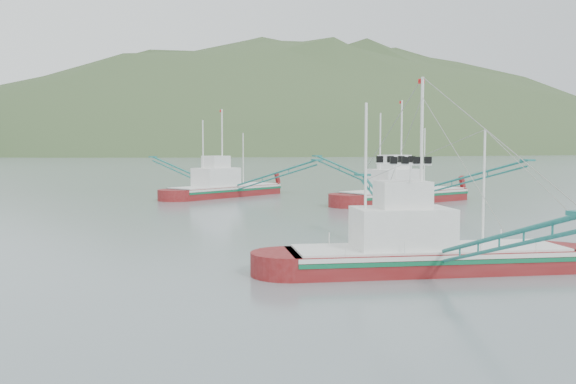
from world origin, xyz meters
name	(u,v)px	position (x,y,z in m)	size (l,w,h in m)	color
ground	(344,266)	(0.00, 0.00, 0.00)	(1200.00, 1200.00, 0.00)	slate
main_boat	(427,231)	(2.79, -2.75, 1.88)	(13.53, 23.06, 9.61)	maroon
bg_boat_right	(403,184)	(23.51, 26.76, 1.92)	(15.70, 27.26, 11.15)	maroon
bg_boat_far	(225,178)	(10.10, 42.24, 2.15)	(14.88, 25.11, 10.65)	maroon
headland_right	(318,152)	(240.00, 430.00, 0.00)	(684.00, 432.00, 306.00)	#354A26
ridge_distant	(27,152)	(30.00, 560.00, 0.00)	(960.00, 400.00, 240.00)	slate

